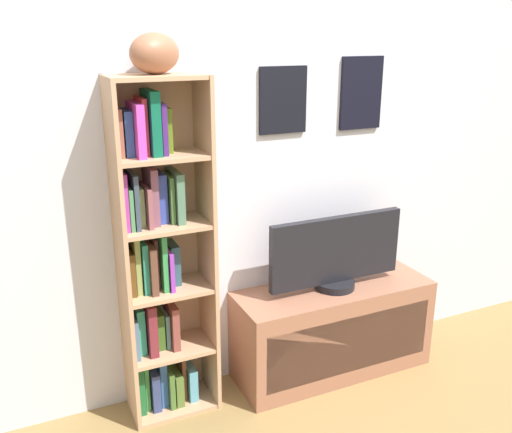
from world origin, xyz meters
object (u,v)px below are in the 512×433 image
(football, at_px, (155,53))
(television, at_px, (336,253))
(tv_stand, at_px, (333,329))
(bookshelf, at_px, (157,261))

(football, height_order, television, football)
(football, relative_size, tv_stand, 0.22)
(tv_stand, height_order, television, television)
(bookshelf, height_order, television, bookshelf)
(bookshelf, height_order, football, football)
(football, bearing_deg, tv_stand, -3.81)
(football, height_order, tv_stand, football)
(bookshelf, relative_size, television, 2.14)
(bookshelf, bearing_deg, tv_stand, -5.47)
(football, xyz_separation_m, tv_stand, (0.92, -0.06, -1.51))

